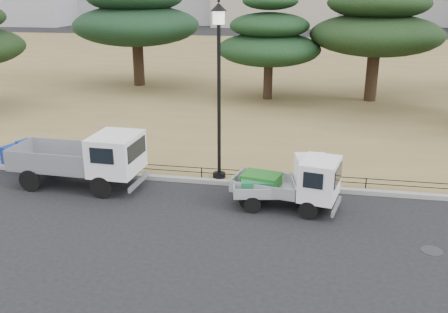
% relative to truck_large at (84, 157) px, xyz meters
% --- Properties ---
extents(ground, '(220.00, 220.00, 0.00)m').
position_rel_truck_large_xyz_m(ground, '(5.04, -1.48, -1.14)').
color(ground, black).
extents(lawn, '(120.00, 56.00, 0.15)m').
position_rel_truck_large_xyz_m(lawn, '(5.04, 29.12, -1.07)').
color(lawn, olive).
rests_on(lawn, ground).
extents(curb, '(120.00, 0.25, 0.16)m').
position_rel_truck_large_xyz_m(curb, '(5.04, 1.12, -1.06)').
color(curb, gray).
rests_on(curb, ground).
extents(truck_large, '(4.78, 2.08, 2.05)m').
position_rel_truck_large_xyz_m(truck_large, '(0.00, 0.00, 0.00)').
color(truck_large, black).
rests_on(truck_large, ground).
extents(truck_kei_front, '(3.31, 1.87, 1.65)m').
position_rel_truck_large_xyz_m(truck_kei_front, '(7.38, -0.32, -0.32)').
color(truck_kei_front, black).
rests_on(truck_kei_front, ground).
extents(truck_kei_rear, '(3.63, 2.08, 1.78)m').
position_rel_truck_large_xyz_m(truck_kei_rear, '(7.55, -0.49, -0.25)').
color(truck_kei_rear, black).
rests_on(truck_kei_rear, ground).
extents(street_lamp, '(0.57, 0.57, 6.32)m').
position_rel_truck_large_xyz_m(street_lamp, '(4.69, 1.42, 3.28)').
color(street_lamp, black).
rests_on(street_lamp, lawn).
extents(pipe_fence, '(38.00, 0.04, 0.40)m').
position_rel_truck_large_xyz_m(pipe_fence, '(5.04, 1.27, -0.70)').
color(pipe_fence, black).
rests_on(pipe_fence, lawn).
extents(tarp_pile, '(1.84, 1.59, 1.03)m').
position_rel_truck_large_xyz_m(tarp_pile, '(-3.33, 1.47, -0.58)').
color(tarp_pile, navy).
rests_on(tarp_pile, lawn).
extents(manhole, '(0.60, 0.60, 0.01)m').
position_rel_truck_large_xyz_m(manhole, '(11.54, -2.68, -1.14)').
color(manhole, '#2D2D30').
rests_on(manhole, ground).
extents(pine_west_near, '(8.85, 8.85, 8.85)m').
position_rel_truck_large_xyz_m(pine_west_near, '(-4.60, 18.61, 4.11)').
color(pine_west_near, black).
rests_on(pine_west_near, lawn).
extents(pine_center_left, '(6.44, 6.44, 6.55)m').
position_rel_truck_large_xyz_m(pine_center_left, '(5.07, 15.62, 2.79)').
color(pine_center_left, black).
rests_on(pine_center_left, lawn).
extents(pine_center_right, '(7.96, 7.96, 8.45)m').
position_rel_truck_large_xyz_m(pine_center_right, '(11.48, 16.29, 3.90)').
color(pine_center_right, black).
rests_on(pine_center_right, lawn).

